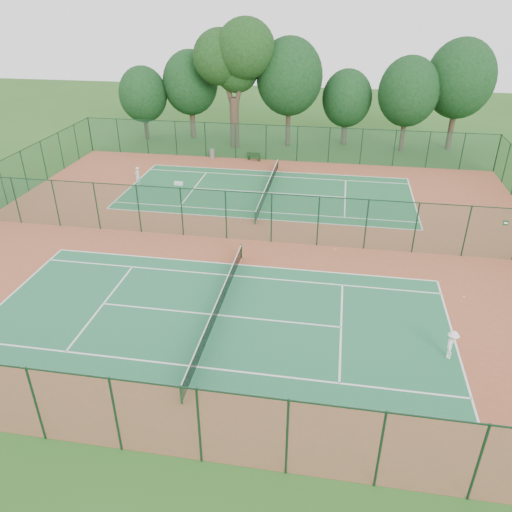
# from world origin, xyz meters

# --- Properties ---
(ground) EXTENTS (120.00, 120.00, 0.00)m
(ground) POSITION_xyz_m (0.00, 0.00, 0.00)
(ground) COLOR #255119
(ground) RESTS_ON ground
(red_pad) EXTENTS (40.00, 36.00, 0.01)m
(red_pad) POSITION_xyz_m (0.00, 0.00, 0.01)
(red_pad) COLOR brown
(red_pad) RESTS_ON ground
(court_near) EXTENTS (23.77, 10.97, 0.01)m
(court_near) POSITION_xyz_m (0.00, -9.00, 0.01)
(court_near) COLOR #1F6440
(court_near) RESTS_ON red_pad
(court_far) EXTENTS (23.77, 10.97, 0.01)m
(court_far) POSITION_xyz_m (0.00, 9.00, 0.01)
(court_far) COLOR #1E6037
(court_far) RESTS_ON red_pad
(fence_north) EXTENTS (40.00, 0.09, 3.50)m
(fence_north) POSITION_xyz_m (0.00, 18.00, 1.76)
(fence_north) COLOR #17472F
(fence_north) RESTS_ON ground
(fence_south) EXTENTS (40.00, 0.09, 3.50)m
(fence_south) POSITION_xyz_m (0.00, -18.00, 1.76)
(fence_south) COLOR #194B2C
(fence_south) RESTS_ON ground
(fence_divider) EXTENTS (40.00, 0.09, 3.50)m
(fence_divider) POSITION_xyz_m (0.00, 0.00, 1.76)
(fence_divider) COLOR #18492E
(fence_divider) RESTS_ON ground
(tennis_net_near) EXTENTS (0.10, 12.90, 0.97)m
(tennis_net_near) POSITION_xyz_m (0.00, -9.00, 0.54)
(tennis_net_near) COLOR #12321C
(tennis_net_near) RESTS_ON ground
(tennis_net_far) EXTENTS (0.10, 12.90, 0.97)m
(tennis_net_far) POSITION_xyz_m (0.00, 9.00, 0.54)
(tennis_net_far) COLOR #13341F
(tennis_net_far) RESTS_ON ground
(player_near) EXTENTS (0.78, 1.05, 1.45)m
(player_near) POSITION_xyz_m (11.38, -10.50, 0.75)
(player_near) COLOR white
(player_near) RESTS_ON court_near
(player_far) EXTENTS (0.53, 0.67, 1.62)m
(player_far) POSITION_xyz_m (-11.38, 8.94, 0.83)
(player_far) COLOR silver
(player_far) RESTS_ON court_far
(trash_bin) EXTENTS (0.64, 0.64, 0.90)m
(trash_bin) POSITION_xyz_m (-6.94, 17.60, 0.46)
(trash_bin) COLOR gray
(trash_bin) RESTS_ON red_pad
(bench) EXTENTS (1.44, 0.68, 0.85)m
(bench) POSITION_xyz_m (-2.65, 17.48, 0.45)
(bench) COLOR black
(bench) RESTS_ON red_pad
(kit_bag) EXTENTS (0.78, 0.34, 0.29)m
(kit_bag) POSITION_xyz_m (-7.95, 9.54, 0.15)
(kit_bag) COLOR silver
(kit_bag) RESTS_ON red_pad
(stray_ball_a) EXTENTS (0.07, 0.07, 0.07)m
(stray_ball_a) POSITION_xyz_m (5.89, -0.48, 0.04)
(stray_ball_a) COLOR #CBD932
(stray_ball_a) RESTS_ON red_pad
(stray_ball_b) EXTENTS (0.06, 0.06, 0.06)m
(stray_ball_b) POSITION_xyz_m (5.79, -0.46, 0.04)
(stray_ball_b) COLOR #B0C62E
(stray_ball_b) RESTS_ON red_pad
(stray_ball_c) EXTENTS (0.07, 0.07, 0.07)m
(stray_ball_c) POSITION_xyz_m (1.16, -0.21, 0.05)
(stray_ball_c) COLOR #B9DC33
(stray_ball_c) RESTS_ON red_pad
(big_tree) EXTENTS (8.36, 6.12, 12.84)m
(big_tree) POSITION_xyz_m (-5.44, 22.19, 9.09)
(big_tree) COLOR #3B2A20
(big_tree) RESTS_ON ground
(evergreen_row) EXTENTS (39.00, 5.00, 12.00)m
(evergreen_row) POSITION_xyz_m (0.50, 24.25, 0.00)
(evergreen_row) COLOR black
(evergreen_row) RESTS_ON ground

